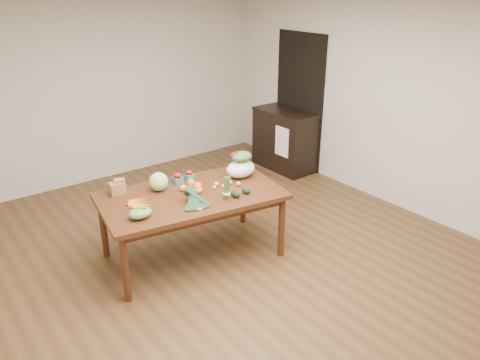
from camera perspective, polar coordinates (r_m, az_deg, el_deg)
floor at (r=5.23m, az=-0.82°, el=-9.20°), size 6.00×6.00×0.00m
room_walls at (r=4.65m, az=-0.91°, el=4.98°), size 5.02×6.02×2.70m
dining_table at (r=5.07m, az=-5.81°, el=-5.54°), size 2.01×1.33×0.75m
doorway_dark at (r=7.46m, az=7.22°, el=9.46°), size 0.02×1.00×2.10m
cabinet at (r=7.47m, az=5.43°, el=4.91°), size 0.52×1.02×0.94m
dish_towel at (r=7.12m, az=5.12°, el=4.67°), size 0.02×0.28×0.45m
paper_bag at (r=5.02m, az=-14.76°, el=-0.84°), size 0.24×0.21×0.15m
cabbage at (r=4.99m, az=-9.91°, el=-0.20°), size 0.20×0.20×0.20m
strawberry_basket_a at (r=5.17m, az=-7.62°, el=0.14°), size 0.12×0.12×0.09m
strawberry_basket_b at (r=5.25m, az=-6.22°, el=0.54°), size 0.11×0.11×0.09m
orange_a at (r=4.96m, az=-6.92°, el=-0.98°), size 0.07×0.07×0.07m
orange_b at (r=5.05m, az=-5.99°, el=-0.37°), size 0.09×0.09×0.09m
orange_c at (r=4.98m, az=-5.14°, el=-0.71°), size 0.09×0.09×0.09m
mandarin_cluster at (r=4.90m, az=-5.40°, el=-1.08°), size 0.21×0.21×0.09m
carrots at (r=4.76m, az=-12.14°, el=-2.77°), size 0.26×0.28×0.03m
snap_pea_bag at (r=4.48m, az=-12.07°, el=-3.95°), size 0.23×0.17×0.10m
kale_bunch at (r=4.60m, az=-5.41°, el=-2.31°), size 0.38×0.45×0.16m
asparagus_bundle at (r=4.71m, az=-1.66°, el=-0.97°), size 0.10×0.13×0.26m
potato_a at (r=4.99m, az=-3.17°, el=-0.91°), size 0.05×0.04×0.04m
potato_b at (r=5.02m, az=-2.01°, el=-0.72°), size 0.05×0.04×0.04m
potato_c at (r=5.10m, az=-1.23°, el=-0.27°), size 0.05×0.05×0.05m
potato_d at (r=5.05m, az=-2.88°, el=-0.50°), size 0.06×0.05×0.05m
potato_e at (r=5.06m, az=-0.19°, el=-0.46°), size 0.06×0.05×0.05m
avocado_a at (r=4.79m, az=-0.54°, el=-1.71°), size 0.10×0.13×0.07m
avocado_b at (r=4.87m, az=0.74°, el=-1.29°), size 0.10×0.12×0.07m
salad_bag at (r=5.25m, az=0.08°, el=1.75°), size 0.39×0.32×0.27m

